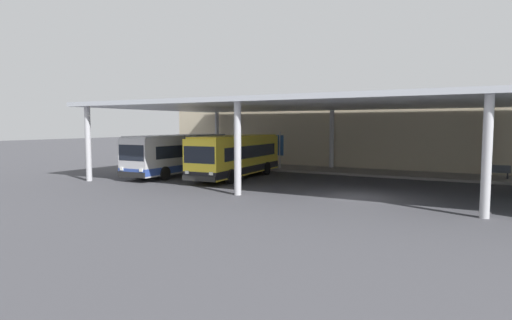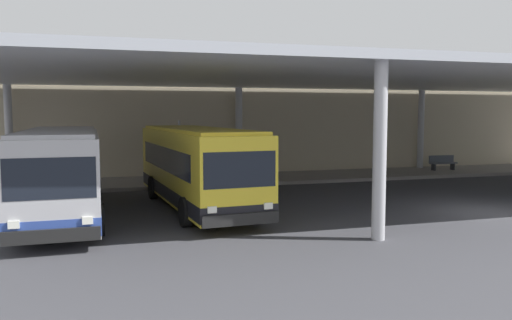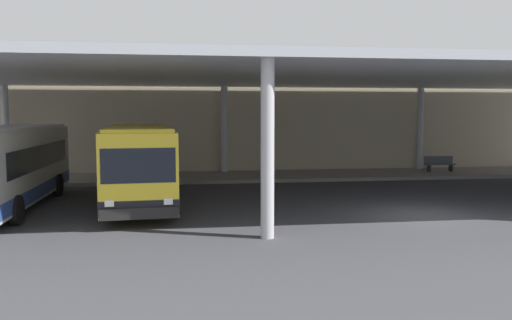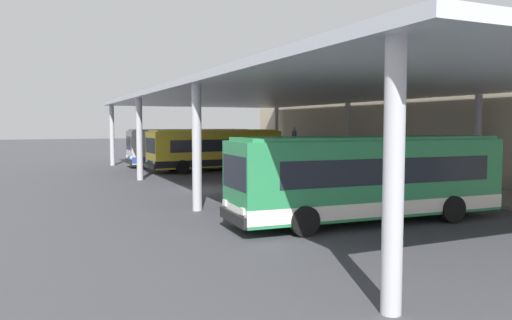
% 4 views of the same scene
% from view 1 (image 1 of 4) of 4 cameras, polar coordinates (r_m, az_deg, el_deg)
% --- Properties ---
extents(ground_plane, '(200.00, 200.00, 0.00)m').
position_cam_1_polar(ground_plane, '(24.03, 13.45, -4.90)').
color(ground_plane, '#3D3D42').
extents(platform_kerb, '(42.00, 4.50, 0.18)m').
position_cam_1_polar(platform_kerb, '(35.37, 18.61, -1.80)').
color(platform_kerb, gray).
rests_on(platform_kerb, ground).
extents(station_building_facade, '(48.00, 1.60, 6.46)m').
position_cam_1_polar(station_building_facade, '(38.37, 19.63, 3.37)').
color(station_building_facade, '#C1B293').
rests_on(station_building_facade, ground).
extents(canopy_shelter, '(40.00, 17.00, 5.55)m').
position_cam_1_polar(canopy_shelter, '(29.06, 16.61, 7.19)').
color(canopy_shelter, silver).
rests_on(canopy_shelter, ground).
extents(bus_nearest_bay, '(2.81, 10.56, 3.17)m').
position_cam_1_polar(bus_nearest_bay, '(34.25, -10.25, 0.79)').
color(bus_nearest_bay, '#B7B7BC').
rests_on(bus_nearest_bay, ground).
extents(bus_second_bay, '(3.31, 10.69, 3.17)m').
position_cam_1_polar(bus_second_bay, '(31.87, -2.64, 0.58)').
color(bus_second_bay, yellow).
rests_on(bus_second_bay, ground).
extents(bench_waiting, '(1.80, 0.45, 0.92)m').
position_cam_1_polar(bench_waiting, '(34.81, 29.52, -1.33)').
color(bench_waiting, '#4C515B').
rests_on(bench_waiting, platform_kerb).
extents(banner_sign, '(0.70, 0.12, 3.20)m').
position_cam_1_polar(banner_sign, '(37.59, 3.23, 1.70)').
color(banner_sign, '#B2B2B7').
rests_on(banner_sign, platform_kerb).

